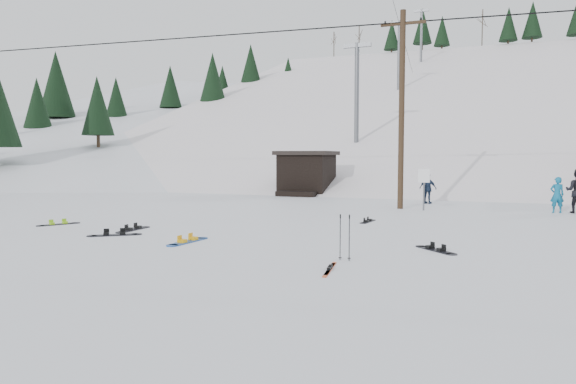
% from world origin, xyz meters
% --- Properties ---
extents(ground, '(200.00, 200.00, 0.00)m').
position_xyz_m(ground, '(0.00, 0.00, 0.00)').
color(ground, silver).
rests_on(ground, ground).
extents(ski_slope, '(60.00, 85.24, 65.97)m').
position_xyz_m(ski_slope, '(0.00, 55.00, -12.00)').
color(ski_slope, white).
rests_on(ski_slope, ground).
extents(ridge_left, '(47.54, 95.03, 58.38)m').
position_xyz_m(ridge_left, '(-36.00, 48.00, -11.00)').
color(ridge_left, silver).
rests_on(ridge_left, ground).
extents(treeline_left, '(20.00, 64.00, 10.00)m').
position_xyz_m(treeline_left, '(-34.00, 40.00, 0.00)').
color(treeline_left, black).
rests_on(treeline_left, ground).
extents(treeline_crest, '(50.00, 6.00, 10.00)m').
position_xyz_m(treeline_crest, '(0.00, 86.00, 0.00)').
color(treeline_crest, black).
rests_on(treeline_crest, ski_slope).
extents(utility_pole, '(2.00, 0.26, 9.00)m').
position_xyz_m(utility_pole, '(2.00, 14.00, 4.68)').
color(utility_pole, '#3A2819').
rests_on(utility_pole, ground).
extents(trail_sign, '(0.50, 0.09, 1.85)m').
position_xyz_m(trail_sign, '(3.10, 13.58, 1.27)').
color(trail_sign, '#595B60').
rests_on(trail_sign, ground).
extents(lift_hut, '(3.40, 4.10, 2.75)m').
position_xyz_m(lift_hut, '(-5.00, 20.94, 1.36)').
color(lift_hut, black).
rests_on(lift_hut, ground).
extents(lift_tower_near, '(2.20, 0.36, 8.00)m').
position_xyz_m(lift_tower_near, '(-4.00, 30.00, 7.86)').
color(lift_tower_near, '#595B60').
rests_on(lift_tower_near, ski_slope).
extents(lift_tower_mid, '(2.20, 0.36, 8.00)m').
position_xyz_m(lift_tower_mid, '(-4.00, 50.00, 14.36)').
color(lift_tower_mid, '#595B60').
rests_on(lift_tower_mid, ski_slope).
extents(lift_tower_far, '(2.20, 0.36, 8.00)m').
position_xyz_m(lift_tower_far, '(-4.00, 70.00, 20.86)').
color(lift_tower_far, '#595B60').
rests_on(lift_tower_far, ski_slope).
extents(hero_snowboard, '(0.43, 1.70, 0.12)m').
position_xyz_m(hero_snowboard, '(-2.11, 2.44, 0.03)').
color(hero_snowboard, '#184A9F').
rests_on(hero_snowboard, ground).
extents(hero_skis, '(0.29, 1.48, 0.08)m').
position_xyz_m(hero_skis, '(2.63, 0.52, 0.02)').
color(hero_skis, '#B13A12').
rests_on(hero_skis, ground).
extents(ski_poles, '(0.30, 0.08, 1.07)m').
position_xyz_m(ski_poles, '(2.67, 1.61, 0.55)').
color(ski_poles, black).
rests_on(ski_poles, ground).
extents(board_scatter_a, '(1.36, 1.09, 0.11)m').
position_xyz_m(board_scatter_a, '(-4.86, 2.68, 0.03)').
color(board_scatter_a, black).
rests_on(board_scatter_a, ground).
extents(board_scatter_b, '(0.33, 1.62, 0.11)m').
position_xyz_m(board_scatter_b, '(-5.07, 3.84, 0.03)').
color(board_scatter_b, black).
rests_on(board_scatter_b, ground).
extents(board_scatter_c, '(0.86, 1.34, 0.10)m').
position_xyz_m(board_scatter_c, '(-8.40, 3.97, 0.03)').
color(board_scatter_c, black).
rests_on(board_scatter_c, ground).
extents(board_scatter_d, '(1.12, 1.11, 0.10)m').
position_xyz_m(board_scatter_d, '(4.53, 3.64, 0.03)').
color(board_scatter_d, black).
rests_on(board_scatter_d, ground).
extents(board_scatter_f, '(0.37, 1.28, 0.09)m').
position_xyz_m(board_scatter_f, '(1.65, 8.72, 0.02)').
color(board_scatter_f, black).
rests_on(board_scatter_f, ground).
extents(skier_teal, '(0.62, 0.47, 1.54)m').
position_xyz_m(skier_teal, '(8.53, 14.67, 0.77)').
color(skier_teal, '#0D5E85').
rests_on(skier_teal, ground).
extents(skier_navy, '(0.98, 0.66, 1.55)m').
position_xyz_m(skier_navy, '(2.92, 16.99, 0.78)').
color(skier_navy, '#17243B').
rests_on(skier_navy, ground).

